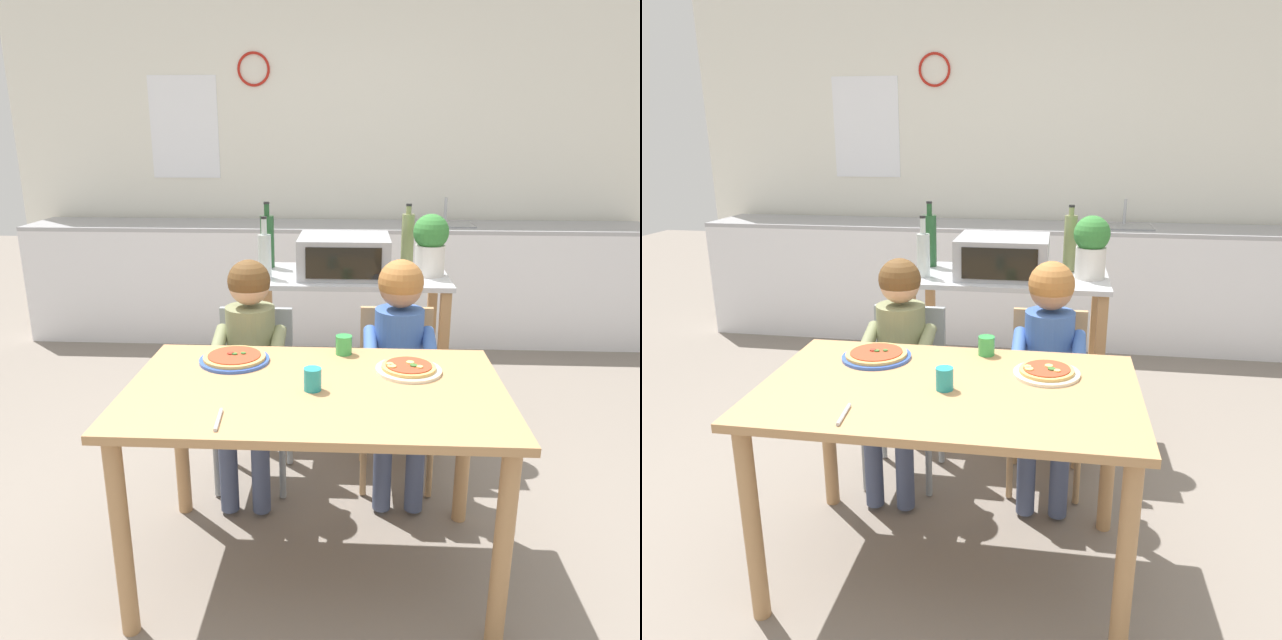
# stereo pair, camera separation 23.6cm
# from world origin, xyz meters

# --- Properties ---
(ground_plane) EXTENTS (12.73, 12.73, 0.00)m
(ground_plane) POSITION_xyz_m (0.00, 1.27, 0.00)
(ground_plane) COLOR slate
(back_wall_tiled) EXTENTS (5.43, 0.14, 2.70)m
(back_wall_tiled) POSITION_xyz_m (-0.00, 3.24, 1.35)
(back_wall_tiled) COLOR white
(back_wall_tiled) RESTS_ON ground
(kitchen_counter) EXTENTS (4.88, 0.60, 1.12)m
(kitchen_counter) POSITION_xyz_m (0.00, 2.83, 0.46)
(kitchen_counter) COLOR silver
(kitchen_counter) RESTS_ON ground
(kitchen_island_cart) EXTENTS (1.03, 0.56, 0.90)m
(kitchen_island_cart) POSITION_xyz_m (0.11, 1.17, 0.60)
(kitchen_island_cart) COLOR #B7BABF
(kitchen_island_cart) RESTS_ON ground
(toaster_oven) EXTENTS (0.46, 0.40, 0.20)m
(toaster_oven) POSITION_xyz_m (0.08, 1.14, 1.00)
(toaster_oven) COLOR #999BA0
(toaster_oven) RESTS_ON kitchen_island_cart
(bottle_dark_olive_oil) EXTENTS (0.08, 0.08, 0.36)m
(bottle_dark_olive_oil) POSITION_xyz_m (-0.34, 1.32, 1.04)
(bottle_dark_olive_oil) COLOR #1E4723
(bottle_dark_olive_oil) RESTS_ON kitchen_island_cart
(bottle_brown_beer) EXTENTS (0.07, 0.07, 0.35)m
(bottle_brown_beer) POSITION_xyz_m (0.42, 1.32, 1.05)
(bottle_brown_beer) COLOR olive
(bottle_brown_beer) RESTS_ON kitchen_island_cart
(bottle_tall_green_wine) EXTENTS (0.07, 0.07, 0.31)m
(bottle_tall_green_wine) POSITION_xyz_m (-0.32, 1.06, 1.02)
(bottle_tall_green_wine) COLOR #ADB7B2
(bottle_tall_green_wine) RESTS_ON kitchen_island_cart
(potted_herb_plant) EXTENTS (0.18, 0.18, 0.32)m
(potted_herb_plant) POSITION_xyz_m (0.52, 1.16, 1.07)
(potted_herb_plant) COLOR beige
(potted_herb_plant) RESTS_ON kitchen_island_cart
(dining_table) EXTENTS (1.32, 0.81, 0.76)m
(dining_table) POSITION_xyz_m (0.00, 0.00, 0.65)
(dining_table) COLOR #AD7F51
(dining_table) RESTS_ON ground
(dining_chair_left) EXTENTS (0.36, 0.36, 0.81)m
(dining_chair_left) POSITION_xyz_m (-0.33, 0.67, 0.48)
(dining_chair_left) COLOR gray
(dining_chair_left) RESTS_ON ground
(dining_chair_right) EXTENTS (0.36, 0.36, 0.81)m
(dining_chair_right) POSITION_xyz_m (0.34, 0.71, 0.48)
(dining_chair_right) COLOR tan
(dining_chair_right) RESTS_ON ground
(child_in_olive_shirt) EXTENTS (0.32, 0.42, 1.06)m
(child_in_olive_shirt) POSITION_xyz_m (-0.33, 0.55, 0.68)
(child_in_olive_shirt) COLOR #424C6B
(child_in_olive_shirt) RESTS_ON ground
(child_in_blue_striped_shirt) EXTENTS (0.32, 0.42, 1.06)m
(child_in_blue_striped_shirt) POSITION_xyz_m (0.34, 0.59, 0.69)
(child_in_blue_striped_shirt) COLOR #424C6B
(child_in_blue_striped_shirt) RESTS_ON ground
(pizza_plate_blue_rimmed) EXTENTS (0.27, 0.27, 0.03)m
(pizza_plate_blue_rimmed) POSITION_xyz_m (-0.33, 0.22, 0.77)
(pizza_plate_blue_rimmed) COLOR #3356B7
(pizza_plate_blue_rimmed) RESTS_ON dining_table
(pizza_plate_cream) EXTENTS (0.24, 0.24, 0.03)m
(pizza_plate_cream) POSITION_xyz_m (0.34, 0.15, 0.77)
(pizza_plate_cream) COLOR beige
(pizza_plate_cream) RESTS_ON dining_table
(drinking_cup_green) EXTENTS (0.07, 0.07, 0.08)m
(drinking_cup_green) POSITION_xyz_m (0.09, 0.33, 0.80)
(drinking_cup_green) COLOR green
(drinking_cup_green) RESTS_ON dining_table
(drinking_cup_teal) EXTENTS (0.06, 0.06, 0.08)m
(drinking_cup_teal) POSITION_xyz_m (-0.01, -0.03, 0.80)
(drinking_cup_teal) COLOR teal
(drinking_cup_teal) RESTS_ON dining_table
(serving_spoon) EXTENTS (0.02, 0.14, 0.01)m
(serving_spoon) POSITION_xyz_m (-0.28, -0.29, 0.76)
(serving_spoon) COLOR #B7BABF
(serving_spoon) RESTS_ON dining_table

